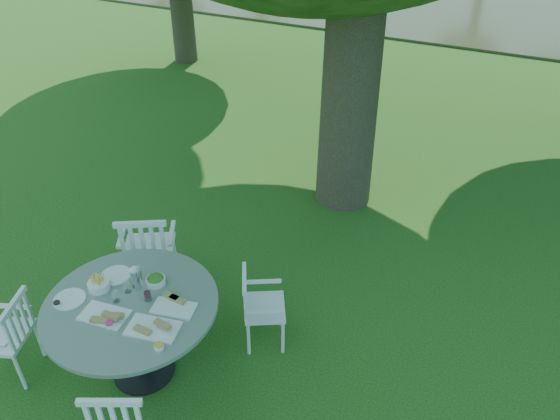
{
  "coord_description": "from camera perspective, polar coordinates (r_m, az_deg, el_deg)",
  "views": [
    {
      "loc": [
        2.0,
        -4.05,
        4.1
      ],
      "look_at": [
        0.0,
        0.2,
        0.85
      ],
      "focal_mm": 35.0,
      "sensor_mm": 36.0,
      "label": 1
    }
  ],
  "objects": [
    {
      "name": "ground",
      "position": [
        6.1,
        -0.81,
        -7.55
      ],
      "size": [
        140.0,
        140.0,
        0.0
      ],
      "primitive_type": "plane",
      "color": "#143F0D",
      "rests_on": "ground"
    },
    {
      "name": "table",
      "position": [
        4.9,
        -15.11,
        -10.73
      ],
      "size": [
        1.47,
        1.47,
        0.86
      ],
      "color": "black",
      "rests_on": "ground"
    },
    {
      "name": "chair_ne",
      "position": [
        5.18,
        -2.53,
        -9.73
      ],
      "size": [
        0.53,
        0.55,
        0.81
      ],
      "rotation": [
        0.0,
        0.0,
        -4.22
      ],
      "color": "white",
      "rests_on": "ground"
    },
    {
      "name": "chair_nw",
      "position": [
        5.78,
        -13.74,
        -3.9
      ],
      "size": [
        0.68,
        0.66,
        1.01
      ],
      "rotation": [
        0.0,
        0.0,
        -2.63
      ],
      "color": "white",
      "rests_on": "ground"
    },
    {
      "name": "chair_sw",
      "position": [
        5.42,
        -26.23,
        -11.38
      ],
      "size": [
        0.53,
        0.55,
        0.87
      ],
      "rotation": [
        0.0,
        0.0,
        -1.22
      ],
      "color": "white",
      "rests_on": "ground"
    },
    {
      "name": "tableware",
      "position": [
        4.83,
        -15.69,
        -8.55
      ],
      "size": [
        1.2,
        0.73,
        0.2
      ],
      "color": "white",
      "rests_on": "table"
    }
  ]
}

